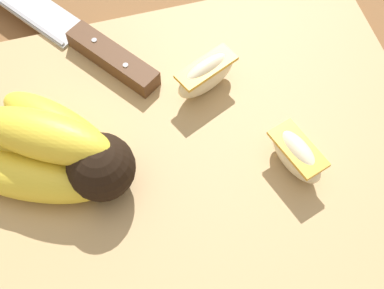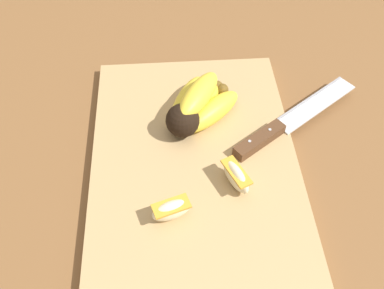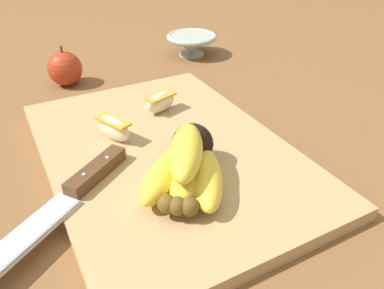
% 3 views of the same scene
% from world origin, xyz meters
% --- Properties ---
extents(ground_plane, '(6.00, 6.00, 0.00)m').
position_xyz_m(ground_plane, '(0.00, 0.00, 0.00)').
color(ground_plane, brown).
extents(cutting_board, '(0.47, 0.33, 0.02)m').
position_xyz_m(cutting_board, '(-0.01, 0.01, 0.01)').
color(cutting_board, tan).
rests_on(cutting_board, ground_plane).
extents(banana_bunch, '(0.15, 0.14, 0.07)m').
position_xyz_m(banana_bunch, '(0.08, 0.00, 0.05)').
color(banana_bunch, black).
rests_on(banana_bunch, cutting_board).
extents(chefs_knife, '(0.19, 0.25, 0.02)m').
position_xyz_m(chefs_knife, '(0.04, -0.13, 0.03)').
color(chefs_knife, silver).
rests_on(chefs_knife, cutting_board).
extents(apple_wedge_near, '(0.04, 0.06, 0.03)m').
position_xyz_m(apple_wedge_near, '(-0.12, 0.05, 0.04)').
color(apple_wedge_near, beige).
rests_on(apple_wedge_near, cutting_board).
extents(apple_wedge_middle, '(0.07, 0.04, 0.04)m').
position_xyz_m(apple_wedge_middle, '(-0.07, -0.05, 0.04)').
color(apple_wedge_middle, beige).
rests_on(apple_wedge_middle, cutting_board).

